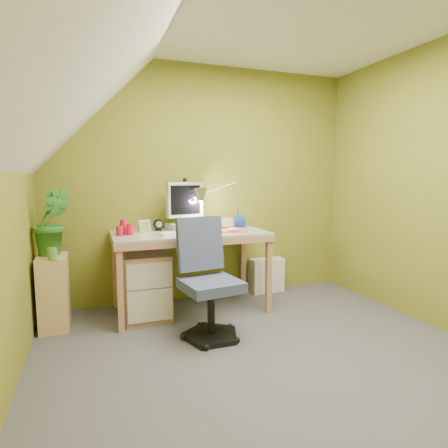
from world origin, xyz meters
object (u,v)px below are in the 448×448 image
object	(u,v)px
monitor	(185,202)
side_ledge	(54,292)
desk	(190,271)
task_chair	(211,284)
desk_lamp	(228,195)
radiator	(267,275)
potted_plant	(52,221)

from	to	relation	value
monitor	side_ledge	distance (m)	1.41
desk	task_chair	bearing A→B (deg)	-90.83
monitor	desk_lamp	bearing A→B (deg)	-14.77
radiator	potted_plant	bearing A→B (deg)	-176.32
desk	monitor	world-z (taller)	monitor
side_ledge	task_chair	bearing A→B (deg)	-28.42
desk	side_ledge	bearing A→B (deg)	-178.33
task_chair	radiator	world-z (taller)	task_chair
desk	potted_plant	bearing A→B (deg)	179.25
desk	monitor	size ratio (longest dim) A/B	2.64
desk_lamp	potted_plant	xyz separation A→B (m)	(-1.63, -0.16, -0.19)
potted_plant	side_ledge	bearing A→B (deg)	-106.57
desk_lamp	side_ledge	bearing A→B (deg)	-170.24
monitor	desk_lamp	world-z (taller)	desk_lamp
desk	monitor	distance (m)	0.68
monitor	task_chair	xyz separation A→B (m)	(-0.01, -0.85, -0.59)
side_ledge	potted_plant	bearing A→B (deg)	73.43
desk_lamp	task_chair	xyz separation A→B (m)	(-0.46, -0.85, -0.65)
desk_lamp	task_chair	bearing A→B (deg)	-115.96
radiator	monitor	bearing A→B (deg)	-177.83
desk	radiator	world-z (taller)	desk
monitor	potted_plant	world-z (taller)	monitor
desk	monitor	bearing A→B (deg)	89.99
monitor	radiator	world-z (taller)	monitor
monitor	desk_lamp	xyz separation A→B (m)	(0.45, 0.00, 0.06)
side_ledge	task_chair	size ratio (longest dim) A/B	0.71
side_ledge	task_chair	distance (m)	1.35
monitor	task_chair	bearing A→B (deg)	-105.41
desk_lamp	desk	bearing A→B (deg)	-155.89
task_chair	monitor	bearing A→B (deg)	80.81
desk	potted_plant	world-z (taller)	potted_plant
desk_lamp	potted_plant	bearing A→B (deg)	-171.91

